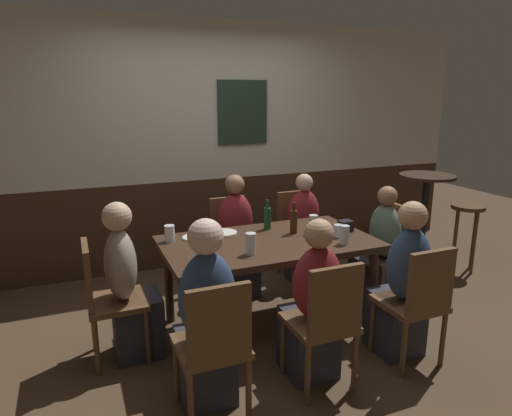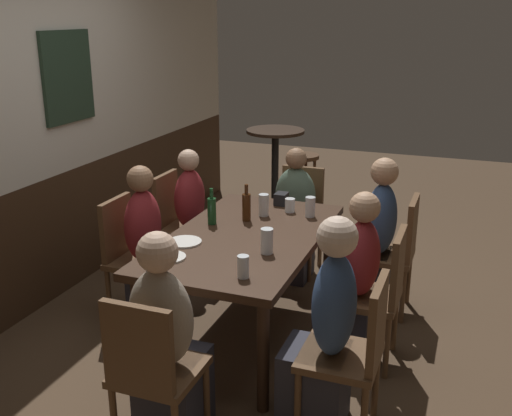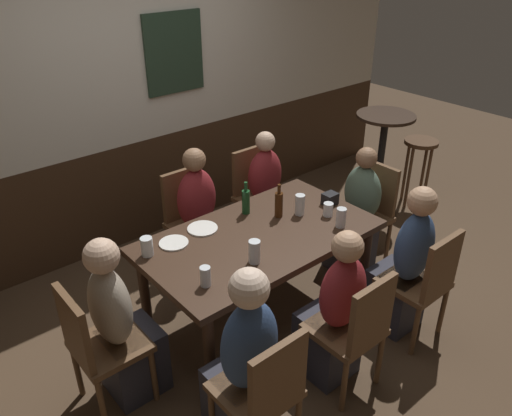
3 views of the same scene
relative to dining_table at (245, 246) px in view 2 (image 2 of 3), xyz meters
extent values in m
plane|color=#4C3826|center=(0.00, 0.00, -0.66)|extent=(12.00, 12.00, 0.00)
cube|color=#3D2819|center=(0.00, 1.65, -0.18)|extent=(6.40, 0.10, 0.95)
cube|color=beige|center=(0.00, 1.65, 1.12)|extent=(6.40, 0.10, 1.65)
cube|color=#233828|center=(0.39, 1.58, 1.00)|extent=(0.56, 0.03, 0.68)
cube|color=#382316|center=(0.00, 0.00, 0.06)|extent=(1.65, 0.93, 0.05)
cylinder|color=#382316|center=(-0.72, -0.39, -0.31)|extent=(0.07, 0.07, 0.69)
cylinder|color=#382316|center=(0.72, -0.39, -0.31)|extent=(0.07, 0.07, 0.69)
cylinder|color=#382316|center=(-0.72, 0.39, -0.31)|extent=(0.07, 0.07, 0.69)
cylinder|color=#382316|center=(0.72, 0.39, -0.31)|extent=(0.07, 0.07, 0.69)
cube|color=brown|center=(-0.72, -0.81, -0.23)|extent=(0.40, 0.40, 0.04)
cube|color=brown|center=(-0.72, -0.99, 0.01)|extent=(0.36, 0.04, 0.43)
cylinder|color=brown|center=(-0.89, -0.64, -0.45)|extent=(0.04, 0.04, 0.41)
cylinder|color=brown|center=(-0.55, -0.64, -0.45)|extent=(0.04, 0.04, 0.41)
cylinder|color=brown|center=(-0.55, -0.98, -0.45)|extent=(0.04, 0.04, 0.41)
cube|color=brown|center=(0.00, 0.81, -0.23)|extent=(0.40, 0.40, 0.04)
cube|color=brown|center=(0.00, 0.99, 0.01)|extent=(0.36, 0.04, 0.43)
cylinder|color=brown|center=(0.17, 0.64, -0.45)|extent=(0.04, 0.04, 0.41)
cylinder|color=brown|center=(-0.17, 0.64, -0.45)|extent=(0.04, 0.04, 0.41)
cylinder|color=brown|center=(0.17, 0.98, -0.45)|extent=(0.04, 0.04, 0.41)
cylinder|color=brown|center=(-0.17, 0.98, -0.45)|extent=(0.04, 0.04, 0.41)
cube|color=brown|center=(0.00, -0.81, -0.23)|extent=(0.40, 0.40, 0.04)
cube|color=brown|center=(0.00, -0.99, 0.01)|extent=(0.36, 0.04, 0.43)
cylinder|color=brown|center=(-0.17, -0.64, -0.45)|extent=(0.04, 0.04, 0.41)
cylinder|color=brown|center=(0.17, -0.64, -0.45)|extent=(0.04, 0.04, 0.41)
cylinder|color=brown|center=(-0.17, -0.98, -0.45)|extent=(0.04, 0.04, 0.41)
cylinder|color=brown|center=(0.17, -0.98, -0.45)|extent=(0.04, 0.04, 0.41)
cube|color=brown|center=(0.72, -0.81, -0.23)|extent=(0.40, 0.40, 0.04)
cube|color=brown|center=(0.72, -0.99, 0.01)|extent=(0.36, 0.04, 0.43)
cylinder|color=brown|center=(0.55, -0.64, -0.45)|extent=(0.04, 0.04, 0.41)
cylinder|color=brown|center=(0.89, -0.64, -0.45)|extent=(0.04, 0.04, 0.41)
cylinder|color=brown|center=(0.55, -0.98, -0.45)|extent=(0.04, 0.04, 0.41)
cylinder|color=brown|center=(0.89, -0.98, -0.45)|extent=(0.04, 0.04, 0.41)
cube|color=brown|center=(1.16, 0.00, -0.23)|extent=(0.40, 0.40, 0.04)
cube|color=brown|center=(1.34, 0.00, 0.01)|extent=(0.04, 0.36, 0.43)
cylinder|color=brown|center=(0.99, -0.17, -0.45)|extent=(0.04, 0.04, 0.41)
cylinder|color=brown|center=(0.99, 0.17, -0.45)|extent=(0.04, 0.04, 0.41)
cylinder|color=brown|center=(1.33, -0.17, -0.45)|extent=(0.04, 0.04, 0.41)
cylinder|color=brown|center=(1.33, 0.17, -0.45)|extent=(0.04, 0.04, 0.41)
cube|color=brown|center=(-1.16, 0.00, -0.23)|extent=(0.40, 0.40, 0.04)
cube|color=brown|center=(-1.34, 0.00, 0.01)|extent=(0.04, 0.36, 0.43)
cylinder|color=brown|center=(-0.99, 0.17, -0.45)|extent=(0.04, 0.04, 0.41)
cylinder|color=brown|center=(-0.99, -0.17, -0.45)|extent=(0.04, 0.04, 0.41)
cube|color=brown|center=(0.72, 0.81, -0.23)|extent=(0.40, 0.40, 0.04)
cube|color=brown|center=(0.72, 0.99, 0.01)|extent=(0.36, 0.04, 0.43)
cylinder|color=brown|center=(0.89, 0.64, -0.45)|extent=(0.04, 0.04, 0.41)
cylinder|color=brown|center=(0.55, 0.64, -0.45)|extent=(0.04, 0.04, 0.41)
cylinder|color=brown|center=(0.89, 0.98, -0.45)|extent=(0.04, 0.04, 0.41)
cylinder|color=brown|center=(0.55, 0.98, -0.45)|extent=(0.04, 0.04, 0.41)
cube|color=#2D2D38|center=(-0.72, -0.68, -0.43)|extent=(0.32, 0.34, 0.45)
ellipsoid|color=#334C7A|center=(-0.72, -0.77, 0.06)|extent=(0.34, 0.22, 0.55)
sphere|color=beige|center=(-0.72, -0.77, 0.43)|extent=(0.21, 0.21, 0.21)
cube|color=#2D2D38|center=(0.00, 0.68, -0.43)|extent=(0.32, 0.34, 0.45)
ellipsoid|color=maroon|center=(0.00, 0.77, 0.05)|extent=(0.34, 0.22, 0.51)
sphere|color=#936B4C|center=(0.00, 0.77, 0.39)|extent=(0.18, 0.18, 0.18)
cube|color=#2D2D38|center=(0.00, -0.68, -0.43)|extent=(0.32, 0.34, 0.45)
ellipsoid|color=maroon|center=(0.00, -0.77, 0.03)|extent=(0.34, 0.22, 0.48)
sphere|color=tan|center=(0.00, -0.77, 0.36)|extent=(0.19, 0.19, 0.19)
cube|color=#2D2D38|center=(0.72, -0.68, -0.43)|extent=(0.32, 0.34, 0.45)
ellipsoid|color=#334C7A|center=(0.72, -0.77, 0.05)|extent=(0.34, 0.22, 0.52)
sphere|color=tan|center=(0.72, -0.77, 0.40)|extent=(0.20, 0.20, 0.20)
cube|color=#2D2D38|center=(1.03, 0.00, -0.43)|extent=(0.34, 0.32, 0.45)
ellipsoid|color=#56705B|center=(1.12, 0.00, 0.03)|extent=(0.22, 0.34, 0.47)
sphere|color=#936B4C|center=(1.12, 0.00, 0.34)|extent=(0.17, 0.17, 0.17)
cube|color=#2D2D38|center=(-1.03, 0.00, -0.43)|extent=(0.34, 0.32, 0.45)
ellipsoid|color=tan|center=(-1.12, 0.00, 0.05)|extent=(0.22, 0.34, 0.51)
sphere|color=#DBB293|center=(-1.12, 0.00, 0.39)|extent=(0.20, 0.20, 0.20)
cube|color=#2D2D38|center=(0.72, 0.68, -0.43)|extent=(0.32, 0.34, 0.45)
ellipsoid|color=maroon|center=(0.72, 0.77, 0.03)|extent=(0.34, 0.22, 0.48)
sphere|color=#DBB293|center=(0.72, 0.77, 0.35)|extent=(0.17, 0.17, 0.17)
cylinder|color=silver|center=(0.51, -0.29, 0.15)|extent=(0.07, 0.07, 0.14)
cylinder|color=#C6842D|center=(0.51, -0.29, 0.11)|extent=(0.06, 0.06, 0.05)
cylinder|color=silver|center=(-0.72, 0.27, 0.14)|extent=(0.08, 0.08, 0.13)
cylinder|color=silver|center=(-0.72, 0.27, 0.13)|extent=(0.07, 0.07, 0.10)
cylinder|color=silver|center=(-0.24, -0.24, 0.16)|extent=(0.08, 0.08, 0.16)
cylinder|color=#331E14|center=(-0.24, -0.24, 0.11)|extent=(0.07, 0.07, 0.06)
cylinder|color=silver|center=(-0.62, -0.23, 0.14)|extent=(0.07, 0.07, 0.13)
cylinder|color=#B26623|center=(-0.62, -0.23, 0.12)|extent=(0.06, 0.06, 0.09)
cylinder|color=silver|center=(0.41, 0.02, 0.16)|extent=(0.07, 0.07, 0.16)
cylinder|color=#C6842D|center=(0.41, 0.02, 0.15)|extent=(0.06, 0.06, 0.13)
cylinder|color=silver|center=(0.56, -0.13, 0.13)|extent=(0.07, 0.07, 0.10)
cylinder|color=#C6842D|center=(0.56, -0.13, 0.12)|extent=(0.06, 0.06, 0.07)
cylinder|color=#194723|center=(0.12, 0.29, 0.17)|extent=(0.06, 0.06, 0.18)
cylinder|color=#194723|center=(0.12, 0.29, 0.30)|extent=(0.03, 0.03, 0.07)
cylinder|color=#42230F|center=(0.27, 0.10, 0.18)|extent=(0.06, 0.06, 0.19)
cylinder|color=#42230F|center=(0.27, 0.10, 0.31)|extent=(0.03, 0.03, 0.07)
cylinder|color=white|center=(-0.26, 0.31, 0.09)|extent=(0.21, 0.21, 0.01)
cylinder|color=white|center=(-0.52, 0.28, 0.09)|extent=(0.20, 0.20, 0.01)
cube|color=black|center=(0.70, -0.02, 0.13)|extent=(0.11, 0.09, 0.09)
cylinder|color=black|center=(2.00, 0.47, -0.64)|extent=(0.44, 0.44, 0.03)
cylinder|color=black|center=(2.00, 0.47, -0.13)|extent=(0.07, 0.07, 0.99)
cylinder|color=black|center=(2.00, 0.47, 0.38)|extent=(0.56, 0.56, 0.03)
cylinder|color=#513521|center=(2.45, 0.32, 0.04)|extent=(0.34, 0.34, 0.04)
cylinder|color=#513521|center=(2.58, 0.32, -0.32)|extent=(0.03, 0.03, 0.68)
cylinder|color=#513521|center=(2.45, 0.45, -0.32)|extent=(0.03, 0.03, 0.68)
cylinder|color=#513521|center=(2.32, 0.32, -0.32)|extent=(0.03, 0.03, 0.68)
cylinder|color=#513521|center=(2.45, 0.19, -0.32)|extent=(0.03, 0.03, 0.68)
camera|label=1|loc=(-1.38, -3.08, 1.20)|focal=31.73mm
camera|label=2|loc=(-3.40, -1.35, 1.46)|focal=42.04mm
camera|label=3|loc=(-1.96, -2.27, 1.94)|focal=35.66mm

